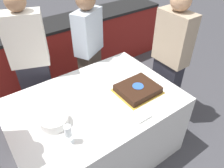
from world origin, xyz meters
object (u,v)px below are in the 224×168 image
at_px(plate_stack, 54,121).
at_px(wine_glass, 68,132).
at_px(cake, 138,89).
at_px(person_seated_right, 170,61).
at_px(person_cutting_cake, 89,51).
at_px(person_standing_back, 33,67).

bearing_deg(plate_stack, wine_glass, -86.44).
relative_size(cake, person_seated_right, 0.26).
xyz_separation_m(cake, wine_glass, (-0.83, -0.15, 0.09)).
height_order(cake, person_seated_right, person_seated_right).
bearing_deg(person_cutting_cake, person_seated_right, 99.94).
distance_m(wine_glass, person_seated_right, 1.47).
distance_m(cake, plate_stack, 0.85).
relative_size(wine_glass, person_seated_right, 0.11).
relative_size(wine_glass, person_standing_back, 0.11).
xyz_separation_m(cake, person_seated_right, (0.61, 0.14, 0.03)).
relative_size(cake, person_standing_back, 0.25).
distance_m(cake, wine_glass, 0.84).
distance_m(cake, person_cutting_cake, 0.92).
height_order(cake, wine_glass, wine_glass).
bearing_deg(person_standing_back, person_cutting_cake, -158.80).
xyz_separation_m(wine_glass, person_standing_back, (0.11, 1.07, -0.04)).
height_order(plate_stack, person_standing_back, person_standing_back).
bearing_deg(person_seated_right, wine_glass, -78.23).
distance_m(wine_glass, person_cutting_cake, 1.36).
bearing_deg(wine_glass, person_seated_right, 11.77).
xyz_separation_m(cake, plate_stack, (-0.84, 0.09, 0.01)).
relative_size(plate_stack, wine_glass, 1.33).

